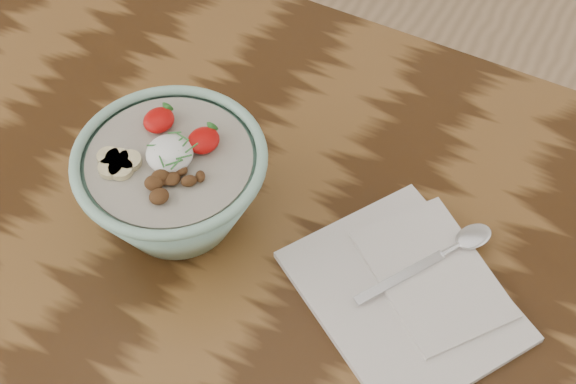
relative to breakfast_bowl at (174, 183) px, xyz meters
The scene contains 4 objects.
table 25.30cm from the breakfast_bowl, 11.18° to the right, with size 160.00×90.00×75.00cm.
breakfast_bowl is the anchor object (origin of this frame).
napkin 27.87cm from the breakfast_bowl, ahead, with size 29.49×28.07×1.42cm.
spoon 31.44cm from the breakfast_bowl, 18.57° to the left, with size 11.09×16.29×0.94cm.
Camera 1 is at (16.17, -37.23, 150.30)cm, focal length 50.00 mm.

